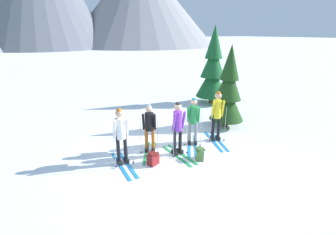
{
  "coord_description": "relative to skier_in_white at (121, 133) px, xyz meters",
  "views": [
    {
      "loc": [
        -3.34,
        -6.21,
        3.76
      ],
      "look_at": [
        0.2,
        0.43,
        1.05
      ],
      "focal_mm": 25.22,
      "sensor_mm": 36.0,
      "label": 1
    }
  ],
  "objects": [
    {
      "name": "pine_tree_near",
      "position": [
        6.47,
        4.02,
        0.91
      ],
      "size": [
        1.73,
        1.73,
        4.17
      ],
      "color": "#51381E",
      "rests_on": "ground"
    },
    {
      "name": "skier_in_black",
      "position": [
        1.05,
        0.32,
        -0.08
      ],
      "size": [
        1.05,
        1.55,
        1.64
      ],
      "color": "green",
      "rests_on": "ground"
    },
    {
      "name": "backpack_on_snow_beside",
      "position": [
        0.79,
        -0.49,
        -0.81
      ],
      "size": [
        0.39,
        0.35,
        0.38
      ],
      "color": "maroon",
      "rests_on": "ground"
    },
    {
      "name": "backpack_on_snow_front",
      "position": [
        2.21,
        -0.9,
        -0.81
      ],
      "size": [
        0.37,
        0.4,
        0.38
      ],
      "color": "#4C7238",
      "rests_on": "ground"
    },
    {
      "name": "skier_in_purple",
      "position": [
        1.76,
        -0.28,
        -0.01
      ],
      "size": [
        0.61,
        1.62,
        1.78
      ],
      "color": "green",
      "rests_on": "ground"
    },
    {
      "name": "skier_in_white",
      "position": [
        0.0,
        0.0,
        0.0
      ],
      "size": [
        0.61,
        1.76,
        1.77
      ],
      "color": "#1E84D1",
      "rests_on": "ground"
    },
    {
      "name": "skier_in_green",
      "position": [
        2.61,
        0.11,
        -0.04
      ],
      "size": [
        1.19,
        1.63,
        1.71
      ],
      "color": "#1E84D1",
      "rests_on": "ground"
    },
    {
      "name": "ground_plane",
      "position": [
        1.59,
        -0.0,
        -1.0
      ],
      "size": [
        400.0,
        400.0,
        0.0
      ],
      "primitive_type": "plane",
      "color": "white"
    },
    {
      "name": "pine_tree_mid",
      "position": [
        4.81,
        0.89,
        0.54
      ],
      "size": [
        1.4,
        1.4,
        3.37
      ],
      "color": "#51381E",
      "rests_on": "ground"
    },
    {
      "name": "skier_in_yellow",
      "position": [
        3.54,
        -0.02,
        0.04
      ],
      "size": [
        0.82,
        1.75,
        1.86
      ],
      "color": "#1E84D1",
      "rests_on": "ground"
    }
  ]
}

